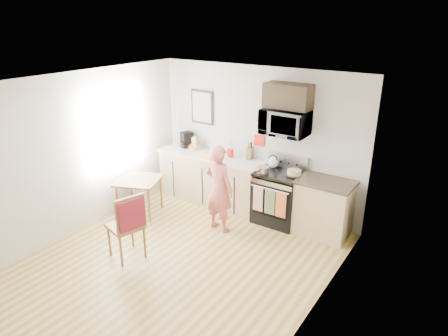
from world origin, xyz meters
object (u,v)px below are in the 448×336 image
Objects in this scene: dining_table at (139,183)px; person at (219,189)px; range at (278,198)px; cake at (294,173)px; chair at (129,220)px; microwave at (285,122)px.

person is at bearing 12.24° from dining_table.
cake is (0.26, -0.01, 0.53)m from range.
person is 1.40× the size of chair.
range reaches higher than cake.
range is 4.08× the size of cake.
microwave reaches higher than person.
microwave is 2.78m from dining_table.
person reaches higher than range.
microwave reaches higher than chair.
chair is (-0.52, -1.49, -0.06)m from person.
dining_table is at bearing -153.01° from range.
chair is at bearing -123.08° from cake.
chair is (-1.22, -2.28, 0.25)m from range.
microwave is (-0.00, 0.10, 1.32)m from range.
range is at bearing 26.99° from dining_table.
range reaches higher than chair.
cake is (0.26, -0.12, -0.79)m from microwave.
microwave is at bearing 29.11° from dining_table.
cake is (0.96, 0.78, 0.23)m from person.
dining_table is 2.83× the size of cake.
chair is at bearing 77.84° from person.
microwave reaches higher than range.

